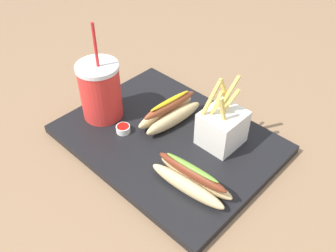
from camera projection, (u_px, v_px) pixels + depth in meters
name	position (u px, v px, depth m)	size (l,w,h in m)	color
ground_plane	(168.00, 145.00, 0.87)	(2.40, 2.40, 0.02)	#8C6B4C
food_tray	(168.00, 139.00, 0.86)	(0.48, 0.36, 0.02)	black
soda_cup	(100.00, 91.00, 0.86)	(0.10, 0.10, 0.24)	red
fries_basket	(222.00, 127.00, 0.81)	(0.08, 0.09, 0.16)	white
hot_dog_1	(170.00, 113.00, 0.87)	(0.07, 0.17, 0.07)	#E5C689
hot_dog_2	(191.00, 179.00, 0.72)	(0.18, 0.07, 0.06)	#E5C689
ketchup_cup_1	(123.00, 129.00, 0.85)	(0.03, 0.03, 0.02)	white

